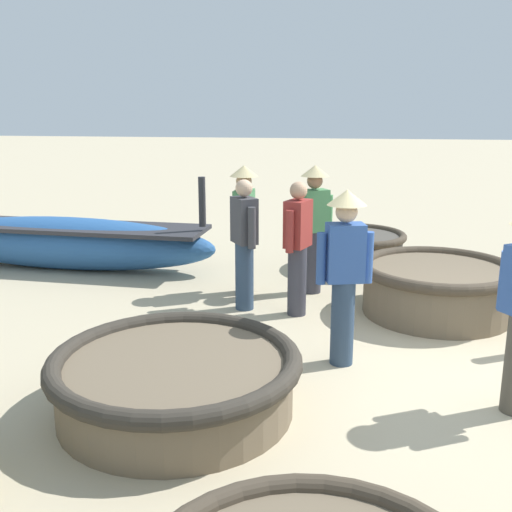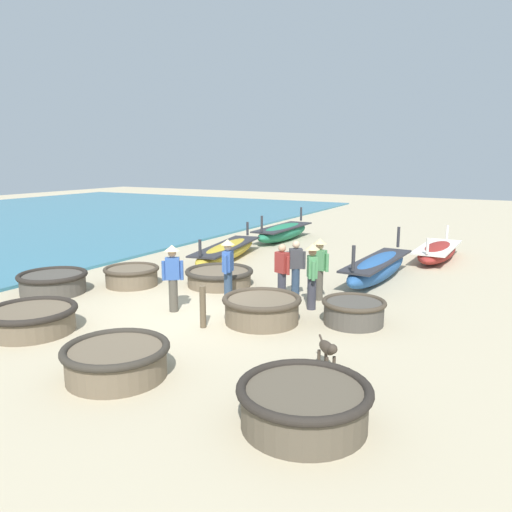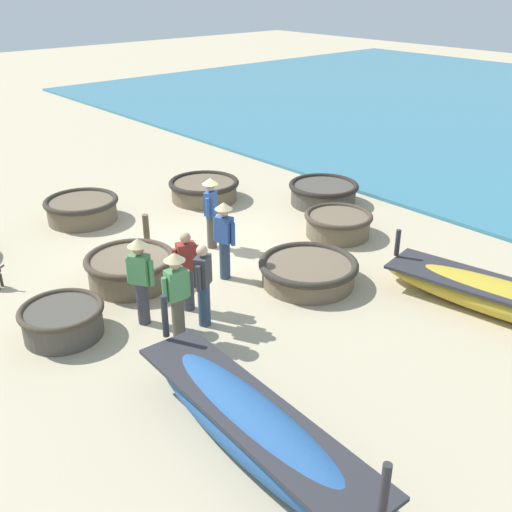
% 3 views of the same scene
% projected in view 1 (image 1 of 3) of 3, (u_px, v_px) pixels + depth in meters
% --- Properties ---
extents(ground_plane, '(80.00, 80.00, 0.00)m').
position_uv_depth(ground_plane, '(490.00, 384.00, 5.31)').
color(ground_plane, '#BCAD8C').
extents(coracle_far_right, '(1.47, 1.47, 0.57)m').
position_uv_depth(coracle_far_right, '(356.00, 249.00, 8.98)').
color(coracle_far_right, '#4C473F').
rests_on(coracle_far_right, ground).
extents(coracle_beside_post, '(1.84, 1.84, 0.62)m').
position_uv_depth(coracle_beside_post, '(437.00, 286.00, 7.02)').
color(coracle_beside_post, brown).
rests_on(coracle_beside_post, ground).
extents(coracle_upturned, '(2.03, 2.03, 0.51)m').
position_uv_depth(coracle_upturned, '(176.00, 378.00, 4.79)').
color(coracle_upturned, brown).
rests_on(coracle_upturned, ground).
extents(long_boat_red_hull, '(1.16, 4.70, 1.43)m').
position_uv_depth(long_boat_red_hull, '(66.00, 242.00, 8.98)').
color(long_boat_red_hull, '#285693').
rests_on(long_boat_red_hull, ground).
extents(fisherman_with_hat, '(0.50, 0.32, 1.57)m').
position_uv_depth(fisherman_with_hat, '(298.00, 245.00, 6.87)').
color(fisherman_with_hat, '#383842').
rests_on(fisherman_with_hat, ground).
extents(fisherman_hauling, '(0.53, 0.36, 1.67)m').
position_uv_depth(fisherman_hauling, '(244.00, 221.00, 7.66)').
color(fisherman_hauling, '#4C473D').
rests_on(fisherman_hauling, ground).
extents(fisherman_crouching, '(0.36, 0.52, 1.67)m').
position_uv_depth(fisherman_crouching, '(345.00, 267.00, 5.51)').
color(fisherman_crouching, '#2D425B').
rests_on(fisherman_crouching, ground).
extents(fisherman_standing_left, '(0.36, 0.47, 1.67)m').
position_uv_depth(fisherman_standing_left, '(314.00, 221.00, 7.68)').
color(fisherman_standing_left, '#383842').
rests_on(fisherman_standing_left, ground).
extents(fisherman_standing_right, '(0.46, 0.37, 1.57)m').
position_uv_depth(fisherman_standing_right, '(244.00, 241.00, 7.06)').
color(fisherman_standing_right, '#2D425B').
rests_on(fisherman_standing_right, ground).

